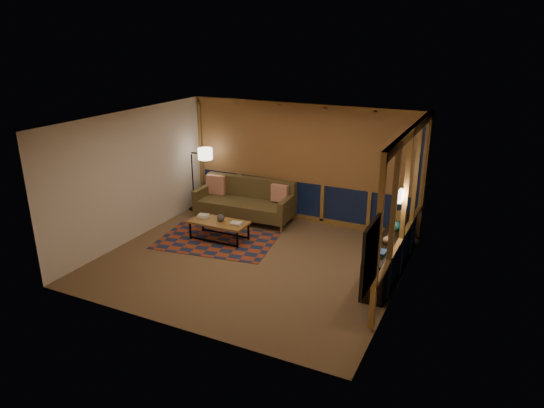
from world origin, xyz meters
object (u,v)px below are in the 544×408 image
at_px(coffee_table, 219,231).
at_px(bookshelf, 391,253).
at_px(floor_lamp, 193,179).
at_px(sofa, 244,201).

xyz_separation_m(coffee_table, bookshelf, (3.56, 0.19, 0.14)).
xyz_separation_m(floor_lamp, bookshelf, (5.12, -1.14, -0.44)).
bearing_deg(sofa, bookshelf, -18.93).
xyz_separation_m(sofa, floor_lamp, (-1.47, 0.08, 0.33)).
height_order(sofa, floor_lamp, floor_lamp).
distance_m(sofa, bookshelf, 3.80).
height_order(coffee_table, bookshelf, bookshelf).
distance_m(coffee_table, bookshelf, 3.57).
bearing_deg(coffee_table, bookshelf, 2.49).
relative_size(coffee_table, bookshelf, 0.45).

